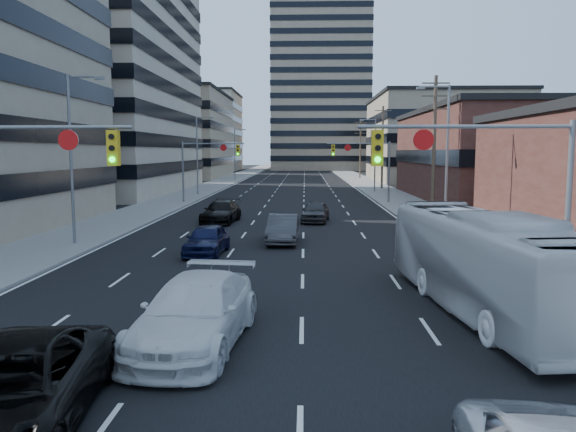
% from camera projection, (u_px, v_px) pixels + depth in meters
% --- Properties ---
extents(road_surface, '(18.00, 300.00, 0.02)m').
position_uv_depth(road_surface, '(297.00, 172.00, 139.09)').
color(road_surface, black).
rests_on(road_surface, ground).
extents(sidewalk_left, '(5.00, 300.00, 0.15)m').
position_uv_depth(sidewalk_left, '(251.00, 171.00, 139.42)').
color(sidewalk_left, slate).
rests_on(sidewalk_left, ground).
extents(sidewalk_right, '(5.00, 300.00, 0.15)m').
position_uv_depth(sidewalk_right, '(344.00, 172.00, 138.74)').
color(sidewalk_right, slate).
rests_on(sidewalk_right, ground).
extents(office_left_mid, '(26.00, 34.00, 28.00)m').
position_uv_depth(office_left_mid, '(70.00, 78.00, 68.78)').
color(office_left_mid, '#ADA089').
rests_on(office_left_mid, ground).
extents(office_left_far, '(20.00, 30.00, 16.00)m').
position_uv_depth(office_left_far, '(172.00, 136.00, 109.09)').
color(office_left_far, gray).
rests_on(office_left_far, ground).
extents(storefront_right_mid, '(20.00, 30.00, 9.00)m').
position_uv_depth(storefront_right_mid, '(517.00, 157.00, 58.43)').
color(storefront_right_mid, '#472119').
rests_on(storefront_right_mid, ground).
extents(office_right_far, '(22.00, 28.00, 14.00)m').
position_uv_depth(office_right_far, '(440.00, 140.00, 95.85)').
color(office_right_far, gray).
rests_on(office_right_far, ground).
extents(apartment_tower, '(26.00, 26.00, 58.00)m').
position_uv_depth(apartment_tower, '(320.00, 64.00, 155.45)').
color(apartment_tower, gray).
rests_on(apartment_tower, ground).
extents(bg_block_left, '(24.00, 24.00, 20.00)m').
position_uv_depth(bg_block_left, '(192.00, 133.00, 148.70)').
color(bg_block_left, '#ADA089').
rests_on(bg_block_left, ground).
extents(bg_block_right, '(22.00, 22.00, 12.00)m').
position_uv_depth(bg_block_right, '(428.00, 147.00, 137.46)').
color(bg_block_right, gray).
rests_on(bg_block_right, ground).
extents(signal_near_left, '(6.59, 0.33, 6.00)m').
position_uv_depth(signal_near_left, '(9.00, 174.00, 17.67)').
color(signal_near_left, slate).
rests_on(signal_near_left, ground).
extents(signal_near_right, '(6.59, 0.33, 6.00)m').
position_uv_depth(signal_near_right, '(486.00, 175.00, 17.23)').
color(signal_near_right, slate).
rests_on(signal_near_right, ground).
extents(signal_far_left, '(6.09, 0.33, 6.00)m').
position_uv_depth(signal_far_left, '(206.00, 159.00, 54.42)').
color(signal_far_left, slate).
rests_on(signal_far_left, ground).
extents(signal_far_right, '(6.09, 0.33, 6.00)m').
position_uv_depth(signal_far_right, '(365.00, 159.00, 53.97)').
color(signal_far_right, slate).
rests_on(signal_far_right, ground).
extents(utility_pole_block, '(2.20, 0.28, 11.00)m').
position_uv_depth(utility_pole_block, '(434.00, 142.00, 44.73)').
color(utility_pole_block, '#4C3D2D').
rests_on(utility_pole_block, ground).
extents(utility_pole_midblock, '(2.20, 0.28, 11.00)m').
position_uv_depth(utility_pole_midblock, '(382.00, 146.00, 74.52)').
color(utility_pole_midblock, '#4C3D2D').
rests_on(utility_pole_midblock, ground).
extents(utility_pole_distant, '(2.20, 0.28, 11.00)m').
position_uv_depth(utility_pole_distant, '(360.00, 147.00, 104.31)').
color(utility_pole_distant, '#4C3D2D').
rests_on(utility_pole_distant, ground).
extents(streetlight_left_near, '(2.03, 0.22, 9.00)m').
position_uv_depth(streetlight_left_near, '(74.00, 151.00, 29.59)').
color(streetlight_left_near, slate).
rests_on(streetlight_left_near, ground).
extents(streetlight_left_mid, '(2.03, 0.22, 9.00)m').
position_uv_depth(streetlight_left_mid, '(198.00, 151.00, 64.35)').
color(streetlight_left_mid, slate).
rests_on(streetlight_left_mid, ground).
extents(streetlight_left_far, '(2.03, 0.22, 9.00)m').
position_uv_depth(streetlight_left_far, '(236.00, 151.00, 99.10)').
color(streetlight_left_far, slate).
rests_on(streetlight_left_far, ground).
extents(streetlight_right_near, '(2.03, 0.22, 9.00)m').
position_uv_depth(streetlight_right_near, '(445.00, 151.00, 33.95)').
color(streetlight_right_near, slate).
rests_on(streetlight_right_near, ground).
extents(streetlight_right_far, '(2.03, 0.22, 9.00)m').
position_uv_depth(streetlight_right_far, '(374.00, 151.00, 68.70)').
color(streetlight_right_far, slate).
rests_on(streetlight_right_far, ground).
extents(black_pickup, '(3.41, 6.17, 1.64)m').
position_uv_depth(black_pickup, '(9.00, 390.00, 10.00)').
color(black_pickup, black).
rests_on(black_pickup, ground).
extents(white_van, '(3.04, 6.27, 1.76)m').
position_uv_depth(white_van, '(195.00, 313.00, 14.59)').
color(white_van, silver).
rests_on(white_van, ground).
extents(transit_bus, '(3.92, 11.70, 3.20)m').
position_uv_depth(transit_bus, '(486.00, 263.00, 17.47)').
color(transit_bus, silver).
rests_on(transit_bus, ground).
extents(sedan_blue, '(1.98, 4.42, 1.47)m').
position_uv_depth(sedan_blue, '(207.00, 240.00, 27.53)').
color(sedan_blue, black).
rests_on(sedan_blue, ground).
extents(sedan_grey_center, '(1.72, 4.72, 1.55)m').
position_uv_depth(sedan_grey_center, '(283.00, 229.00, 31.06)').
color(sedan_grey_center, '#37373A').
rests_on(sedan_grey_center, ground).
extents(sedan_black_far, '(2.60, 5.50, 1.55)m').
position_uv_depth(sedan_black_far, '(221.00, 212.00, 39.76)').
color(sedan_black_far, black).
rests_on(sedan_black_far, ground).
extents(sedan_grey_right, '(2.30, 4.62, 1.51)m').
position_uv_depth(sedan_grey_right, '(316.00, 212.00, 40.19)').
color(sedan_grey_right, '#2F2F32').
rests_on(sedan_grey_right, ground).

